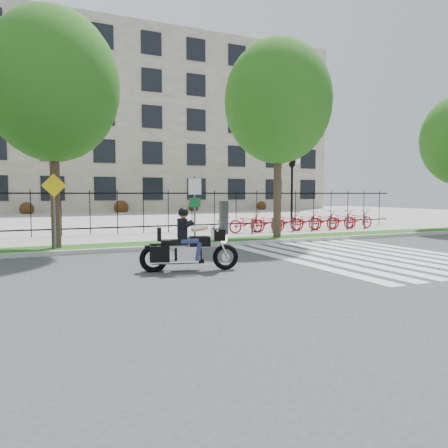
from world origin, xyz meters
name	(u,v)px	position (x,y,z in m)	size (l,w,h in m)	color
ground	(227,266)	(0.00, 0.00, 0.00)	(120.00, 120.00, 0.00)	#373739
curb	(179,247)	(0.00, 4.10, 0.07)	(60.00, 0.20, 0.15)	#AAA7A0
grass_verge	(172,244)	(0.00, 4.95, 0.07)	(60.00, 1.50, 0.15)	#194812
sidewalk	(154,238)	(0.00, 7.45, 0.07)	(60.00, 3.50, 0.15)	#99968F
plaza	(95,218)	(0.00, 25.00, 0.05)	(80.00, 34.00, 0.10)	#99968F
crosswalk_stripes	(363,255)	(4.83, 0.00, 0.01)	(5.70, 8.00, 0.01)	silver
iron_fence	(143,212)	(0.00, 9.20, 1.15)	(30.00, 0.06, 2.00)	black
office_building	(69,127)	(0.00, 44.92, 9.97)	(60.00, 21.90, 20.15)	gray
lamp_post_right	(292,174)	(10.00, 12.00, 3.21)	(1.06, 0.70, 4.25)	black
street_tree_1	(52,86)	(-4.07, 4.95, 5.55)	(4.39, 4.39, 7.94)	#3C2C20
street_tree_2	(278,102)	(4.64, 4.95, 5.77)	(4.45, 4.45, 8.20)	#3C2C20
bike_share_station	(305,221)	(7.62, 7.20, 0.64)	(8.90, 0.86, 1.50)	#2D2D33
sign_pole_regulatory	(195,200)	(0.80, 4.58, 1.74)	(0.50, 0.09, 2.50)	#59595B
sign_pole_warning	(54,201)	(-4.13, 4.58, 1.74)	(0.78, 0.09, 2.49)	#59595B
motorcycle_rider	(189,246)	(-1.21, -0.31, 0.66)	(2.50, 1.09, 1.97)	black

